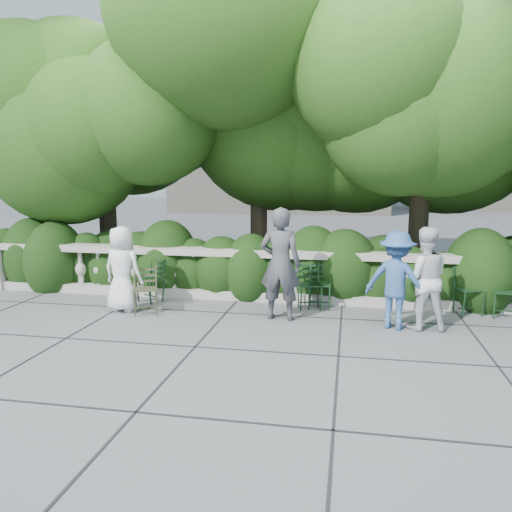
% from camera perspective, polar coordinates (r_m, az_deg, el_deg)
% --- Properties ---
extents(ground, '(90.00, 90.00, 0.00)m').
position_cam_1_polar(ground, '(8.00, -1.34, -8.23)').
color(ground, '#585960').
rests_on(ground, ground).
extents(balustrade, '(12.00, 0.44, 1.00)m').
position_cam_1_polar(balustrade, '(9.59, 0.89, -2.28)').
color(balustrade, '#9E998E').
rests_on(balustrade, ground).
extents(shrub_hedge, '(15.00, 2.60, 1.70)m').
position_cam_1_polar(shrub_hedge, '(10.85, 1.96, -3.55)').
color(shrub_hedge, black).
rests_on(shrub_hedge, ground).
extents(tree_canopy, '(15.04, 6.52, 6.78)m').
position_cam_1_polar(tree_canopy, '(10.81, 6.01, 17.48)').
color(tree_canopy, '#3F3023').
rests_on(tree_canopy, ground).
extents(chair_a, '(0.61, 0.63, 0.84)m').
position_cam_1_polar(chair_a, '(9.73, -12.59, -5.28)').
color(chair_a, black).
rests_on(chair_a, ground).
extents(chair_c, '(0.54, 0.57, 0.84)m').
position_cam_1_polar(chair_c, '(9.02, 6.26, -6.25)').
color(chair_c, black).
rests_on(chair_c, ground).
extents(chair_d, '(0.44, 0.48, 0.84)m').
position_cam_1_polar(chair_d, '(9.06, 7.21, -6.21)').
color(chair_d, black).
rests_on(chair_d, ground).
extents(chair_e, '(0.57, 0.59, 0.84)m').
position_cam_1_polar(chair_e, '(9.36, 23.45, -6.40)').
color(chair_e, black).
rests_on(chair_e, ground).
extents(chair_f, '(0.51, 0.54, 0.84)m').
position_cam_1_polar(chair_f, '(9.40, 26.57, -6.56)').
color(chair_f, black).
rests_on(chair_f, ground).
extents(chair_weathered, '(0.58, 0.61, 0.84)m').
position_cam_1_polar(chair_weathered, '(8.83, -12.47, -6.77)').
color(chair_weathered, black).
rests_on(chair_weathered, ground).
extents(person_businessman, '(0.82, 0.61, 1.52)m').
position_cam_1_polar(person_businessman, '(9.12, -15.04, -1.45)').
color(person_businessman, white).
rests_on(person_businessman, ground).
extents(person_woman_grey, '(0.72, 0.51, 1.89)m').
position_cam_1_polar(person_woman_grey, '(8.28, 2.79, -0.91)').
color(person_woman_grey, '#424248').
rests_on(person_woman_grey, ground).
extents(person_casual_man, '(0.83, 0.66, 1.62)m').
position_cam_1_polar(person_casual_man, '(8.20, 18.61, -2.45)').
color(person_casual_man, silver).
rests_on(person_casual_man, ground).
extents(person_older_blue, '(1.14, 0.88, 1.55)m').
position_cam_1_polar(person_older_blue, '(8.12, 15.74, -2.67)').
color(person_older_blue, '#305690').
rests_on(person_older_blue, ground).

